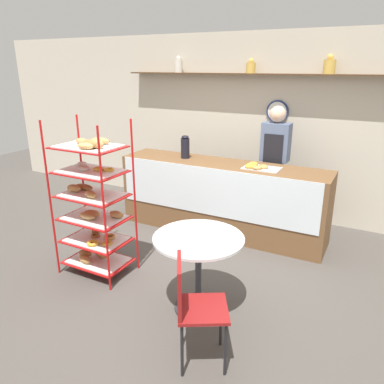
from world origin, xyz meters
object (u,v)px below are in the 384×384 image
at_px(cafe_chair, 192,301).
at_px(coffee_carafe, 185,147).
at_px(person_worker, 274,162).
at_px(cafe_table, 198,255).
at_px(donut_tray_counter, 257,167).
at_px(pastry_rack, 93,203).

xyz_separation_m(cafe_chair, coffee_carafe, (-1.36, 2.38, 0.60)).
bearing_deg(coffee_carafe, person_worker, 22.23).
bearing_deg(coffee_carafe, cafe_table, -57.90).
height_order(person_worker, coffee_carafe, person_worker).
distance_m(person_worker, donut_tray_counter, 0.54).
bearing_deg(person_worker, cafe_chair, -85.72).
distance_m(pastry_rack, cafe_chair, 1.75).
relative_size(pastry_rack, donut_tray_counter, 3.72).
distance_m(pastry_rack, cafe_table, 1.35).
xyz_separation_m(pastry_rack, coffee_carafe, (0.22, 1.66, 0.32)).
height_order(person_worker, cafe_chair, person_worker).
height_order(cafe_table, coffee_carafe, coffee_carafe).
bearing_deg(cafe_table, pastry_rack, 176.02).
relative_size(pastry_rack, cafe_chair, 1.93).
xyz_separation_m(pastry_rack, cafe_chair, (1.58, -0.71, -0.28)).
relative_size(cafe_table, donut_tray_counter, 1.81).
bearing_deg(pastry_rack, cafe_chair, -24.31).
bearing_deg(cafe_chair, pastry_rack, 35.90).
xyz_separation_m(person_worker, cafe_table, (-0.05, -2.22, -0.38)).
bearing_deg(cafe_chair, cafe_table, -7.18).
bearing_deg(person_worker, cafe_table, -91.19).
height_order(pastry_rack, donut_tray_counter, pastry_rack).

